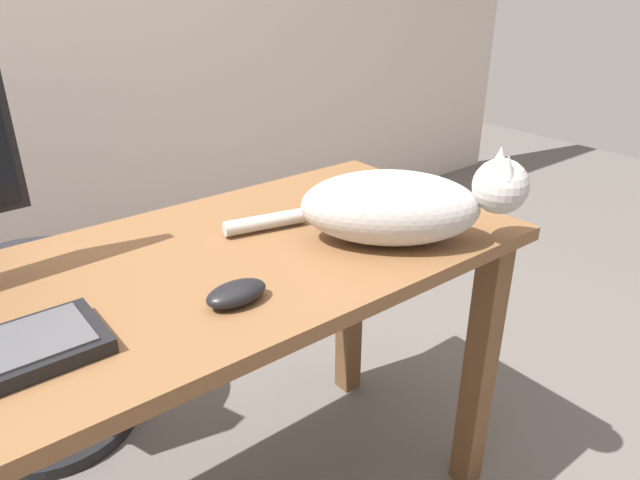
# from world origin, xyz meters

# --- Properties ---
(desk) EXTENTS (1.56, 0.61, 0.75)m
(desk) POSITION_xyz_m (0.00, 0.00, 0.64)
(desk) COLOR brown
(desk) RESTS_ON ground_plane
(office_chair) EXTENTS (0.51, 0.48, 0.93)m
(office_chair) POSITION_xyz_m (-0.14, 0.65, 0.40)
(office_chair) COLOR black
(office_chair) RESTS_ON ground_plane
(cat) EXTENTS (0.47, 0.43, 0.20)m
(cat) POSITION_xyz_m (0.49, -0.17, 0.84)
(cat) COLOR #B2ADA8
(cat) RESTS_ON desk
(computer_mouse) EXTENTS (0.11, 0.06, 0.04)m
(computer_mouse) POSITION_xyz_m (0.10, -0.17, 0.77)
(computer_mouse) COLOR black
(computer_mouse) RESTS_ON desk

